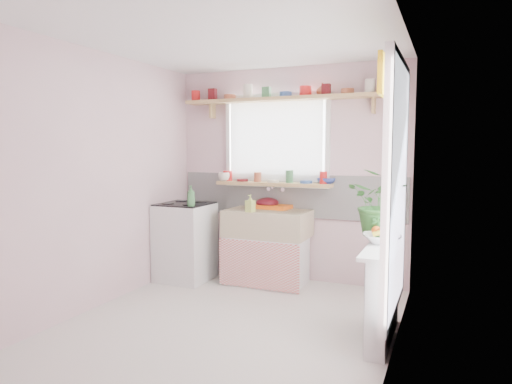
% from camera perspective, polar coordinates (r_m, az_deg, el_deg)
% --- Properties ---
extents(room, '(3.20, 3.20, 3.20)m').
position_cam_1_polar(room, '(4.51, 9.01, 3.02)').
color(room, silver).
rests_on(room, ground).
extents(sink_unit, '(0.95, 0.65, 1.11)m').
position_cam_1_polar(sink_unit, '(5.30, 1.42, -6.80)').
color(sink_unit, white).
rests_on(sink_unit, ground).
extents(cooker, '(0.58, 0.58, 0.93)m').
position_cam_1_polar(cooker, '(5.50, -8.83, -6.10)').
color(cooker, white).
rests_on(cooker, ground).
extents(radiator_ledge, '(0.22, 0.95, 0.78)m').
position_cam_1_polar(radiator_ledge, '(3.92, 15.63, -11.96)').
color(radiator_ledge, white).
rests_on(radiator_ledge, ground).
extents(windowsill, '(1.40, 0.22, 0.04)m').
position_cam_1_polar(windowsill, '(5.36, 2.18, 1.01)').
color(windowsill, tan).
rests_on(windowsill, room).
extents(pine_shelf, '(2.52, 0.24, 0.04)m').
position_cam_1_polar(pine_shelf, '(5.32, 3.72, 11.54)').
color(pine_shelf, tan).
rests_on(pine_shelf, room).
extents(shelf_crockery, '(2.47, 0.11, 0.12)m').
position_cam_1_polar(shelf_crockery, '(5.32, 3.72, 12.34)').
color(shelf_crockery, red).
rests_on(shelf_crockery, pine_shelf).
extents(sill_crockery, '(1.35, 0.11, 0.12)m').
position_cam_1_polar(sill_crockery, '(5.37, 2.01, 1.81)').
color(sill_crockery, red).
rests_on(sill_crockery, windowsill).
extents(dish_tray, '(0.48, 0.38, 0.04)m').
position_cam_1_polar(dish_tray, '(5.42, 2.07, -1.80)').
color(dish_tray, orange).
rests_on(dish_tray, sink_unit).
extents(colander, '(0.33, 0.33, 0.12)m').
position_cam_1_polar(colander, '(5.44, 1.44, -1.35)').
color(colander, '#550E18').
rests_on(colander, sink_unit).
extents(jade_plant, '(0.67, 0.63, 0.60)m').
position_cam_1_polar(jade_plant, '(4.18, 15.39, -1.34)').
color(jade_plant, '#2C6227').
rests_on(jade_plant, radiator_ledge).
extents(fruit_bowl, '(0.38, 0.38, 0.08)m').
position_cam_1_polar(fruit_bowl, '(3.94, 15.46, -5.64)').
color(fruit_bowl, white).
rests_on(fruit_bowl, radiator_ledge).
extents(herb_pot, '(0.12, 0.09, 0.22)m').
position_cam_1_polar(herb_pot, '(4.03, 14.97, -4.36)').
color(herb_pot, '#286126').
rests_on(herb_pot, radiator_ledge).
extents(soap_bottle_sink, '(0.10, 0.10, 0.19)m').
position_cam_1_polar(soap_bottle_sink, '(5.08, -0.72, -1.43)').
color(soap_bottle_sink, '#BDD15D').
rests_on(soap_bottle_sink, sink_unit).
extents(sill_cup, '(0.18, 0.18, 0.11)m').
position_cam_1_polar(sill_cup, '(5.56, -4.03, 1.92)').
color(sill_cup, white).
rests_on(sill_cup, windowsill).
extents(sill_bowl, '(0.25, 0.25, 0.06)m').
position_cam_1_polar(sill_bowl, '(5.23, 8.77, 1.40)').
color(sill_bowl, '#2D3F94').
rests_on(sill_bowl, windowsill).
extents(shelf_vase, '(0.18, 0.18, 0.14)m').
position_cam_1_polar(shelf_vase, '(5.25, 8.30, 12.57)').
color(shelf_vase, '#9A4B2F').
rests_on(shelf_vase, pine_shelf).
extents(cooker_bottle, '(0.10, 0.10, 0.23)m').
position_cam_1_polar(cooker_bottle, '(5.11, -8.13, -0.50)').
color(cooker_bottle, '#428449').
rests_on(cooker_bottle, cooker).
extents(fruit, '(0.20, 0.14, 0.10)m').
position_cam_1_polar(fruit, '(3.93, 15.58, -4.76)').
color(fruit, '#DF5812').
rests_on(fruit, fruit_bowl).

